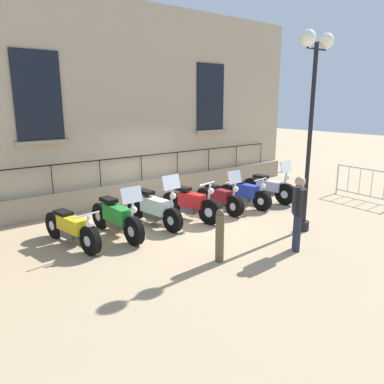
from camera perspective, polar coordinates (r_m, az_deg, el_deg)
The scene contains 13 objects.
ground_plane at distance 10.61m, azimuth -1.53°, elevation -3.74°, with size 60.00×60.00×0.00m, color tan.
building_facade at distance 12.28m, azimuth -8.99°, elevation 12.50°, with size 0.82×13.54×6.10m.
motorcycle_yellow at distance 8.81m, azimuth -17.91°, elevation -5.36°, with size 2.14×0.68×0.88m.
motorcycle_green at distance 9.13m, azimuth -11.42°, elevation -4.00°, with size 2.21×0.63×1.34m.
motorcycle_white at distance 9.77m, azimuth -5.80°, elevation -2.61°, with size 2.12×0.65×1.44m.
motorcycle_red at distance 10.18m, azimuth -0.17°, elevation -1.90°, with size 1.98×0.75×1.11m.
motorcycle_maroon at distance 10.95m, azimuth 4.23°, elevation -0.98°, with size 1.91×0.57×1.31m.
motorcycle_blue at distance 11.59m, azimuth 8.07°, elevation -0.29°, with size 1.92×0.60×0.95m.
motorcycle_silver at distance 12.33m, azimuth 11.61°, elevation 0.59°, with size 1.95×0.73×1.39m.
lamppost at distance 9.39m, azimuth 17.99°, elevation 13.98°, with size 0.36×1.06×4.71m.
crowd_barrier at distance 13.51m, azimuth 24.98°, elevation 1.26°, with size 2.15×0.20×1.05m.
bollard at distance 7.58m, azimuth 4.26°, elevation -6.60°, with size 0.18×0.18×1.10m.
pedestrian_standing at distance 8.30m, azimuth 15.92°, elevation -2.57°, with size 0.41×0.41×1.65m.
Camera 1 is at (8.12, -6.03, 3.19)m, focal length 34.93 mm.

